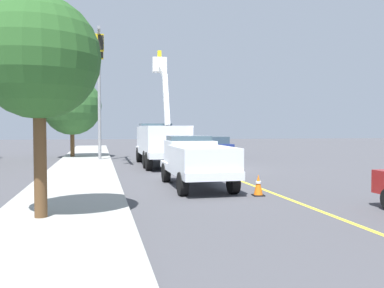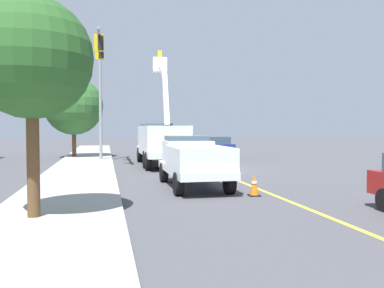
# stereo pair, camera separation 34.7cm
# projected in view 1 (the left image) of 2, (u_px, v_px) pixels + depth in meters

# --- Properties ---
(ground) EXTENTS (120.00, 120.00, 0.00)m
(ground) POSITION_uv_depth(u_px,v_px,m) (210.00, 169.00, 23.40)
(ground) COLOR #47474C
(sidewalk_far_side) EXTENTS (60.09, 8.69, 0.12)m
(sidewalk_far_side) POSITION_uv_depth(u_px,v_px,m) (81.00, 171.00, 21.79)
(sidewalk_far_side) COLOR #9E9E99
(sidewalk_far_side) RESTS_ON ground
(lane_centre_stripe) EXTENTS (49.83, 4.41, 0.01)m
(lane_centre_stripe) POSITION_uv_depth(u_px,v_px,m) (210.00, 169.00, 23.40)
(lane_centre_stripe) COLOR yellow
(lane_centre_stripe) RESTS_ON ground
(utility_bucket_truck) EXTENTS (8.38, 3.19, 7.35)m
(utility_bucket_truck) POSITION_uv_depth(u_px,v_px,m) (161.00, 140.00, 25.74)
(utility_bucket_truck) COLOR white
(utility_bucket_truck) RESTS_ON ground
(service_pickup_truck) EXTENTS (5.76, 2.57, 2.06)m
(service_pickup_truck) POSITION_uv_depth(u_px,v_px,m) (197.00, 160.00, 16.29)
(service_pickup_truck) COLOR white
(service_pickup_truck) RESTS_ON ground
(passing_minivan) EXTENTS (4.94, 2.30, 1.69)m
(passing_minivan) POSITION_uv_depth(u_px,v_px,m) (214.00, 145.00, 32.86)
(passing_minivan) COLOR navy
(passing_minivan) RESTS_ON ground
(traffic_cone_leading) EXTENTS (0.40, 0.40, 0.77)m
(traffic_cone_leading) POSITION_uv_depth(u_px,v_px,m) (258.00, 185.00, 14.33)
(traffic_cone_leading) COLOR black
(traffic_cone_leading) RESTS_ON ground
(traffic_cone_mid_front) EXTENTS (0.40, 0.40, 0.79)m
(traffic_cone_mid_front) POSITION_uv_depth(u_px,v_px,m) (217.00, 168.00, 20.24)
(traffic_cone_mid_front) COLOR black
(traffic_cone_mid_front) RESTS_ON ground
(traffic_cone_mid_rear) EXTENTS (0.40, 0.40, 0.84)m
(traffic_cone_mid_rear) POSITION_uv_depth(u_px,v_px,m) (194.00, 160.00, 24.88)
(traffic_cone_mid_rear) COLOR black
(traffic_cone_mid_rear) RESTS_ON ground
(traffic_cone_trailing) EXTENTS (0.40, 0.40, 0.75)m
(traffic_cone_trailing) POSITION_uv_depth(u_px,v_px,m) (181.00, 155.00, 30.42)
(traffic_cone_trailing) COLOR black
(traffic_cone_trailing) RESTS_ON ground
(traffic_signal_mast) EXTENTS (7.10, 0.87, 8.88)m
(traffic_signal_mast) POSITION_uv_depth(u_px,v_px,m) (99.00, 74.00, 27.01)
(traffic_signal_mast) COLOR gray
(traffic_signal_mast) RESTS_ON ground
(street_tree_left) EXTENTS (3.12, 3.12, 5.76)m
(street_tree_left) POSITION_uv_depth(u_px,v_px,m) (39.00, 59.00, 10.23)
(street_tree_left) COLOR brown
(street_tree_left) RESTS_ON ground
(street_tree_right) EXTENTS (4.55, 4.55, 6.38)m
(street_tree_right) POSITION_uv_depth(u_px,v_px,m) (72.00, 106.00, 31.58)
(street_tree_right) COLOR brown
(street_tree_right) RESTS_ON ground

